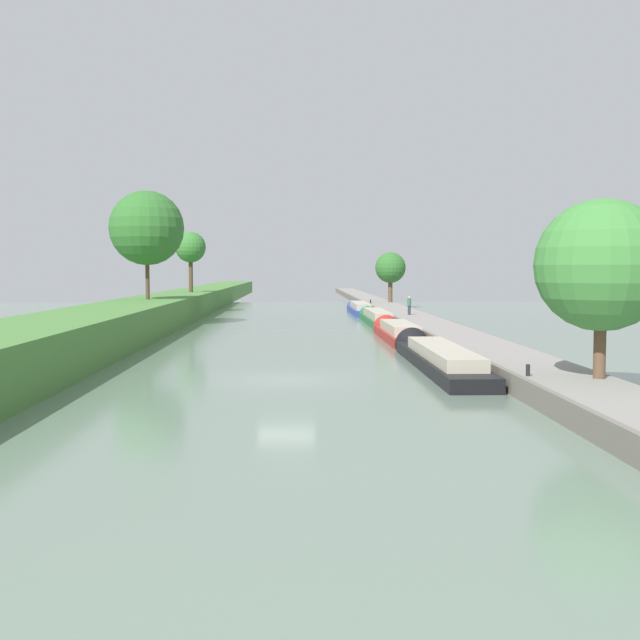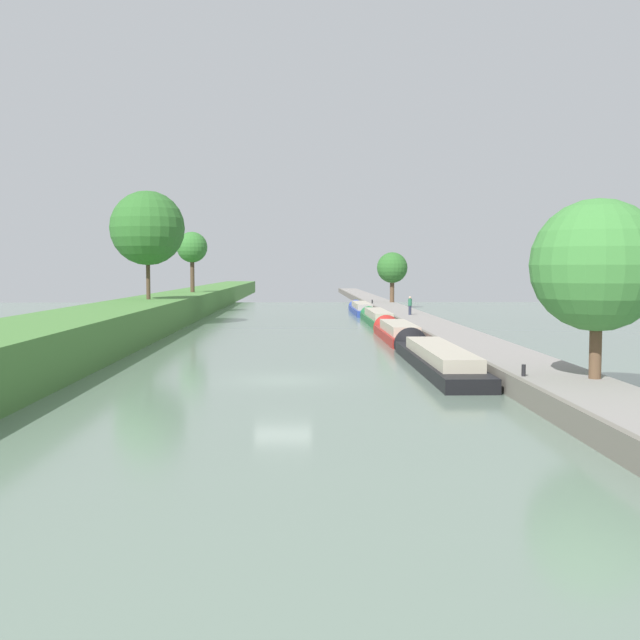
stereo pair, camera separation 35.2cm
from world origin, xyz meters
TOP-DOWN VIEW (x-y plane):
  - ground_plane at (0.00, 0.00)m, footprint 160.00×160.00m
  - left_grassy_bank at (-12.01, 0.00)m, footprint 6.02×260.00m
  - right_towpath at (10.76, 0.00)m, footprint 3.52×260.00m
  - stone_quay at (8.88, 0.00)m, footprint 0.25×260.00m
  - narrowboat_black at (7.48, 4.67)m, footprint 2.19×17.00m
  - narrowboat_red at (7.48, 20.03)m, footprint 2.15×13.20m
  - narrowboat_green at (7.60, 35.38)m, footprint 1.84×16.32m
  - narrowboat_blue at (7.39, 51.16)m, footprint 1.90×15.15m
  - tree_rightbank_near at (11.78, -5.33)m, footprint 4.93×4.93m
  - tree_rightbank_midnear at (12.08, 61.24)m, footprint 3.80×3.80m
  - tree_leftbank_downstream at (-11.31, 52.15)m, footprint 3.40×3.40m
  - tree_leftbank_upstream at (-12.18, 31.90)m, footprint 6.28×6.28m
  - person_walking at (10.56, 34.86)m, footprint 0.34×0.34m
  - mooring_bollard_near at (9.30, -4.61)m, footprint 0.16×0.16m
  - mooring_bollard_far at (9.30, 57.88)m, footprint 0.16×0.16m

SIDE VIEW (x-z plane):
  - ground_plane at x=0.00m, z-range 0.00..0.00m
  - right_towpath at x=10.76m, z-range 0.00..0.80m
  - stone_quay at x=8.88m, z-range 0.00..0.85m
  - narrowboat_black at x=7.48m, z-range -0.56..1.52m
  - narrowboat_red at x=7.48m, z-range -0.53..1.51m
  - narrowboat_green at x=7.60m, z-range -0.40..1.43m
  - narrowboat_blue at x=7.39m, z-range -0.41..1.45m
  - mooring_bollard_near at x=9.30m, z-range 0.80..1.25m
  - mooring_bollard_far at x=9.30m, z-range 0.80..1.25m
  - left_grassy_bank at x=-12.01m, z-range 0.00..2.33m
  - person_walking at x=10.56m, z-range 0.85..2.51m
  - tree_rightbank_near at x=11.78m, z-range 1.67..8.37m
  - tree_rightbank_midnear at x=12.08m, z-range 1.95..8.13m
  - tree_leftbank_downstream at x=-11.31m, z-range 3.92..10.62m
  - tree_leftbank_upstream at x=-12.18m, z-range 3.77..12.93m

